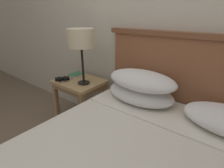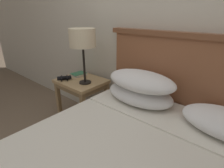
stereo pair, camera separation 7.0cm
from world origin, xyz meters
The scene contains 5 objects.
wall_back centered at (0.00, 1.04, 1.30)m, with size 8.00×0.06×2.60m.
nightstand centered at (-0.71, 0.74, 0.48)m, with size 0.53×0.44×0.57m.
table_lamp centered at (-0.61, 0.71, 1.04)m, with size 0.27×0.27×0.58m.
book_on_nightstand centered at (-0.86, 0.82, 0.58)m, with size 0.15×0.19×0.03m.
binoculars_pair centered at (-0.87, 0.62, 0.59)m, with size 0.16×0.16×0.05m.
Camera 2 is at (0.79, -0.46, 1.29)m, focal length 28.00 mm.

